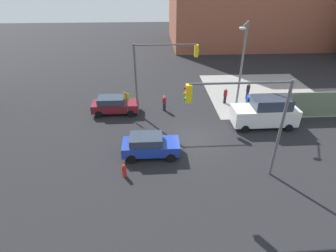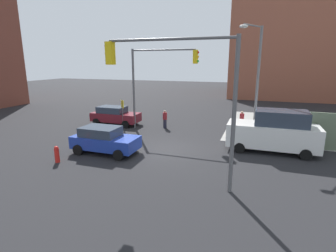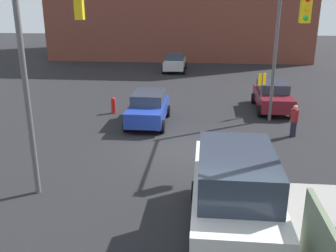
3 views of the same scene
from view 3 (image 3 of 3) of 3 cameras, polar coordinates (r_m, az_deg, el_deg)
The scene contains 10 objects.
ground_plane at distance 16.44m, azimuth 1.96°, elevation -3.33°, with size 120.00×120.00×0.00m, color black.
traffic_signal_nw_corner at distance 18.04m, azimuth 17.46°, elevation 12.97°, with size 5.55×0.36×6.50m.
traffic_signal_se_corner at distance 14.20m, azimuth -17.31°, elevation 11.82°, with size 5.94×0.36×6.50m.
warning_sign_two_way at distance 21.35m, azimuth 14.06°, elevation 5.82°, with size 0.48×0.48×2.40m.
fire_hydrant at distance 21.63m, azimuth -8.32°, elevation 3.19°, with size 0.26×0.26×0.94m.
sedan_maroon at distance 22.90m, azimuth 15.62°, elevation 4.48°, with size 4.27×2.02×1.62m.
sedan_silver at distance 34.79m, azimuth 1.06°, elevation 9.72°, with size 4.03×2.02×1.62m.
sedan_blue at distance 19.55m, azimuth -3.02°, elevation 2.81°, with size 4.05×2.02×1.62m.
van_white_delivery at distance 10.07m, azimuth 9.99°, elevation -10.41°, with size 5.40×2.32×2.62m.
pedestrian_waiting at distance 18.54m, azimuth 18.67°, elevation 0.80°, with size 0.36×0.36×1.54m.
Camera 3 is at (15.25, 0.95, 6.08)m, focal length 40.00 mm.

